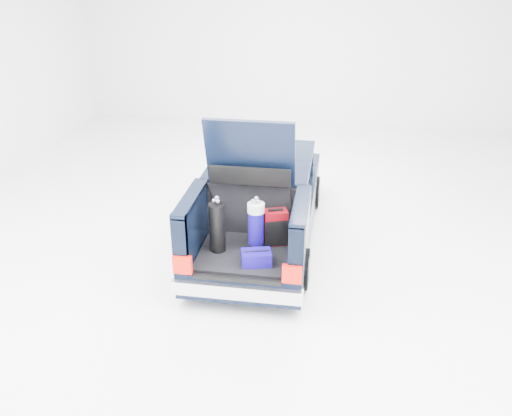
% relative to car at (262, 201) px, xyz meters
% --- Properties ---
extents(ground, '(14.00, 14.00, 0.00)m').
position_rel_car_xyz_m(ground, '(0.00, -0.11, -0.67)').
color(ground, white).
rests_on(ground, ground).
extents(car, '(1.87, 4.65, 2.47)m').
position_rel_car_xyz_m(car, '(0.00, 0.00, 0.00)').
color(car, black).
rests_on(car, ground).
extents(red_suitcase, '(0.39, 0.33, 0.57)m').
position_rel_car_xyz_m(red_suitcase, '(0.39, -1.28, 0.19)').
color(red_suitcase, '#66030A').
rests_on(red_suitcase, car).
extents(black_golf_bag, '(0.26, 0.29, 0.84)m').
position_rel_car_xyz_m(black_golf_bag, '(-0.40, -1.61, 0.31)').
color(black_golf_bag, black).
rests_on(black_golf_bag, car).
extents(blue_golf_bag, '(0.25, 0.25, 0.82)m').
position_rel_car_xyz_m(blue_golf_bag, '(0.14, -1.46, 0.30)').
color(blue_golf_bag, black).
rests_on(blue_golf_bag, car).
extents(blue_duffel, '(0.46, 0.36, 0.22)m').
position_rel_car_xyz_m(blue_duffel, '(0.21, -1.89, 0.03)').
color(blue_duffel, '#10046D').
rests_on(blue_duffel, car).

